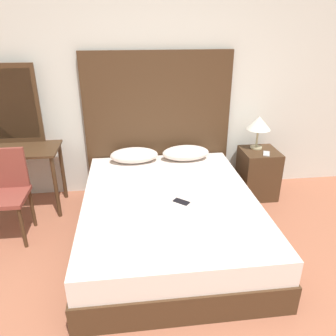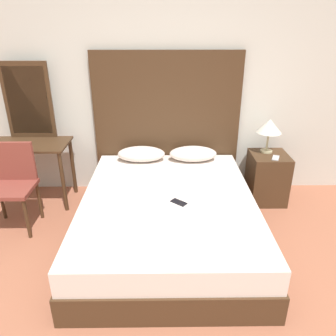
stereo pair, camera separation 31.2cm
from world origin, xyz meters
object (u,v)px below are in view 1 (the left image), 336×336
at_px(nightstand, 258,173).
at_px(table_lamp, 259,124).
at_px(bed, 169,218).
at_px(phone_on_nightstand, 266,154).
at_px(vanity_desk, 17,160).
at_px(phone_on_bed, 181,202).
at_px(chair, 3,188).

xyz_separation_m(nightstand, table_lamp, (-0.02, 0.09, 0.60)).
relative_size(bed, phone_on_nightstand, 12.88).
relative_size(nightstand, phone_on_nightstand, 3.60).
distance_m(bed, table_lamp, 1.60).
height_order(table_lamp, vanity_desk, table_lamp).
xyz_separation_m(bed, phone_on_bed, (0.10, -0.12, 0.25)).
bearing_deg(nightstand, bed, -147.32).
bearing_deg(nightstand, phone_on_bed, -141.02).
bearing_deg(bed, phone_on_bed, -51.69).
bearing_deg(phone_on_bed, chair, 166.43).
bearing_deg(nightstand, chair, -170.34).
relative_size(nightstand, vanity_desk, 0.65).
bearing_deg(table_lamp, phone_on_nightstand, -75.74).
bearing_deg(phone_on_nightstand, chair, -172.63).
xyz_separation_m(bed, vanity_desk, (-1.59, 0.77, 0.37)).
bearing_deg(chair, table_lamp, 11.50).
bearing_deg(table_lamp, nightstand, -75.77).
xyz_separation_m(phone_on_bed, nightstand, (1.10, 0.89, -0.19)).
height_order(phone_on_nightstand, chair, chair).
xyz_separation_m(phone_on_nightstand, chair, (-2.83, -0.37, -0.08)).
bearing_deg(nightstand, phone_on_nightstand, -75.72).
height_order(table_lamp, chair, table_lamp).
bearing_deg(phone_on_nightstand, bed, -151.82).
xyz_separation_m(phone_on_bed, vanity_desk, (-1.68, 0.89, 0.13)).
relative_size(phone_on_nightstand, chair, 0.19).
height_order(phone_on_bed, vanity_desk, vanity_desk).
bearing_deg(table_lamp, vanity_desk, -178.21).
bearing_deg(nightstand, table_lamp, 104.23).
xyz_separation_m(phone_on_bed, chair, (-1.70, 0.41, 0.04)).
xyz_separation_m(phone_on_bed, phone_on_nightstand, (1.13, 0.78, 0.12)).
relative_size(nightstand, chair, 0.67).
distance_m(nightstand, table_lamp, 0.61).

